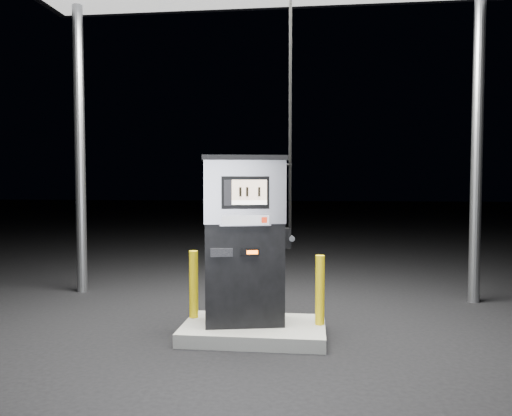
# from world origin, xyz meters

# --- Properties ---
(ground) EXTENTS (80.00, 80.00, 0.00)m
(ground) POSITION_xyz_m (0.00, 0.00, 0.00)
(ground) COLOR black
(ground) RESTS_ON ground
(pump_island) EXTENTS (1.60, 1.00, 0.15)m
(pump_island) POSITION_xyz_m (0.00, 0.00, 0.07)
(pump_island) COLOR slate
(pump_island) RESTS_ON ground
(fuel_dispenser) EXTENTS (1.09, 0.74, 3.93)m
(fuel_dispenser) POSITION_xyz_m (-0.12, 0.04, 1.12)
(fuel_dispenser) COLOR black
(fuel_dispenser) RESTS_ON pump_island
(bollard_left) EXTENTS (0.13, 0.13, 0.79)m
(bollard_left) POSITION_xyz_m (-0.74, 0.19, 0.55)
(bollard_left) COLOR yellow
(bollard_left) RESTS_ON pump_island
(bollard_right) EXTENTS (0.14, 0.14, 0.78)m
(bollard_right) POSITION_xyz_m (0.74, 0.07, 0.54)
(bollard_right) COLOR yellow
(bollard_right) RESTS_ON pump_island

